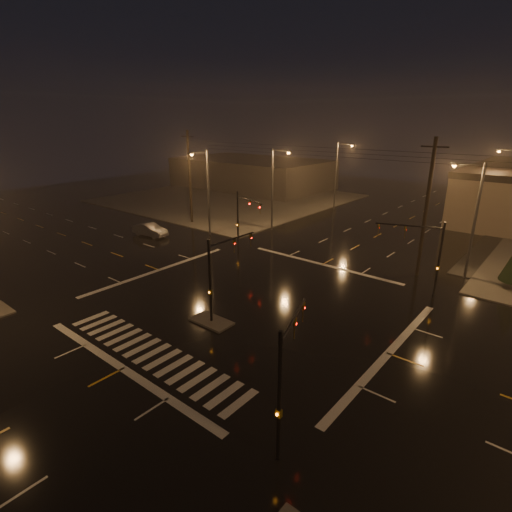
% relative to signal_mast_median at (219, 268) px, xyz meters
% --- Properties ---
extents(ground, '(140.00, 140.00, 0.00)m').
position_rel_signal_mast_median_xyz_m(ground, '(-0.00, 3.07, -3.75)').
color(ground, black).
rests_on(ground, ground).
extents(sidewalk_nw, '(36.00, 36.00, 0.12)m').
position_rel_signal_mast_median_xyz_m(sidewalk_nw, '(-30.00, 33.07, -3.69)').
color(sidewalk_nw, '#4B4843').
rests_on(sidewalk_nw, ground).
extents(median_island, '(3.00, 1.60, 0.15)m').
position_rel_signal_mast_median_xyz_m(median_island, '(-0.00, -0.93, -3.68)').
color(median_island, '#4B4843').
rests_on(median_island, ground).
extents(crosswalk, '(15.00, 2.60, 0.01)m').
position_rel_signal_mast_median_xyz_m(crosswalk, '(-0.00, -5.93, -3.75)').
color(crosswalk, beige).
rests_on(crosswalk, ground).
extents(stop_bar_near, '(16.00, 0.50, 0.01)m').
position_rel_signal_mast_median_xyz_m(stop_bar_near, '(-0.00, -7.93, -3.75)').
color(stop_bar_near, beige).
rests_on(stop_bar_near, ground).
extents(stop_bar_far, '(16.00, 0.50, 0.01)m').
position_rel_signal_mast_median_xyz_m(stop_bar_far, '(-0.00, 14.07, -3.75)').
color(stop_bar_far, beige).
rests_on(stop_bar_far, ground).
extents(commercial_block, '(30.00, 18.00, 5.60)m').
position_rel_signal_mast_median_xyz_m(commercial_block, '(-35.00, 45.07, -0.95)').
color(commercial_block, '#433D3B').
rests_on(commercial_block, ground).
extents(signal_mast_median, '(0.25, 4.59, 6.00)m').
position_rel_signal_mast_median_xyz_m(signal_mast_median, '(0.00, 0.00, 0.00)').
color(signal_mast_median, black).
rests_on(signal_mast_median, ground).
extents(signal_mast_ne, '(4.84, 1.86, 6.00)m').
position_rel_signal_mast_median_xyz_m(signal_mast_ne, '(9.50, 13.21, 0.04)').
color(signal_mast_ne, black).
rests_on(signal_mast_ne, ground).
extents(signal_mast_nw, '(4.84, 1.86, 6.00)m').
position_rel_signal_mast_median_xyz_m(signal_mast_nw, '(-9.50, 13.21, 0.04)').
color(signal_mast_nw, black).
rests_on(signal_mast_nw, ground).
extents(signal_mast_se, '(1.55, 3.87, 6.00)m').
position_rel_signal_mast_median_xyz_m(signal_mast_se, '(10.23, -6.68, -0.04)').
color(signal_mast_se, black).
rests_on(signal_mast_se, ground).
extents(streetlight_1, '(2.77, 0.32, 10.00)m').
position_rel_signal_mast_median_xyz_m(streetlight_1, '(-11.18, 21.07, 2.05)').
color(streetlight_1, '#38383A').
rests_on(streetlight_1, ground).
extents(streetlight_2, '(2.77, 0.32, 10.00)m').
position_rel_signal_mast_median_xyz_m(streetlight_2, '(-11.18, 37.07, 2.05)').
color(streetlight_2, '#38383A').
rests_on(streetlight_2, ground).
extents(streetlight_3, '(2.77, 0.32, 10.00)m').
position_rel_signal_mast_median_xyz_m(streetlight_3, '(11.18, 19.07, 2.05)').
color(streetlight_3, '#38383A').
rests_on(streetlight_3, ground).
extents(streetlight_4, '(2.77, 0.32, 10.00)m').
position_rel_signal_mast_median_xyz_m(streetlight_4, '(11.18, 39.07, 2.05)').
color(streetlight_4, '#38383A').
rests_on(streetlight_4, ground).
extents(streetlight_5, '(0.32, 2.77, 10.00)m').
position_rel_signal_mast_median_xyz_m(streetlight_5, '(-16.00, 14.26, 2.05)').
color(streetlight_5, '#38383A').
rests_on(streetlight_5, ground).
extents(utility_pole_0, '(2.20, 0.32, 12.00)m').
position_rel_signal_mast_median_xyz_m(utility_pole_0, '(-22.00, 17.07, 2.38)').
color(utility_pole_0, black).
rests_on(utility_pole_0, ground).
extents(utility_pole_1, '(2.20, 0.32, 12.00)m').
position_rel_signal_mast_median_xyz_m(utility_pole_1, '(8.00, 17.07, 2.38)').
color(utility_pole_1, black).
rests_on(utility_pole_1, ground).
extents(car_crossing, '(4.77, 2.18, 1.52)m').
position_rel_signal_mast_median_xyz_m(car_crossing, '(-21.08, 9.58, -2.99)').
color(car_crossing, slate).
rests_on(car_crossing, ground).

